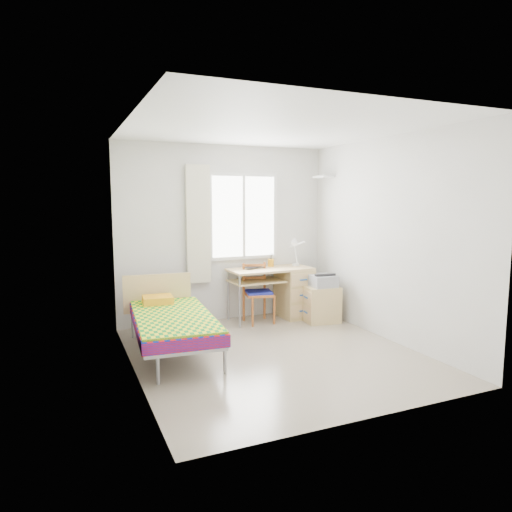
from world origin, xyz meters
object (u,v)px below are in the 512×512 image
Objects in this scene: cabinet at (321,304)px; desk at (290,290)px; printer at (322,280)px; bed at (172,320)px; chair at (258,289)px.

desk is at bearing 134.01° from cabinet.
desk is 2.92× the size of printer.
cabinet is 0.36m from printer.
cabinet is at bearing -164.82° from printer.
bed reaches higher than desk.
chair is at bearing 165.04° from cabinet.
cabinet is at bearing -55.19° from desk.
chair is (-0.56, -0.05, 0.07)m from desk.
printer reaches higher than cabinet.
chair is at bearing 33.75° from bed.
cabinet is at bearing -9.16° from chair.
chair is at bearing -176.40° from desk.
cabinet is (2.34, 0.47, -0.13)m from bed.
desk is 0.55m from printer.
desk is 0.57m from chair.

